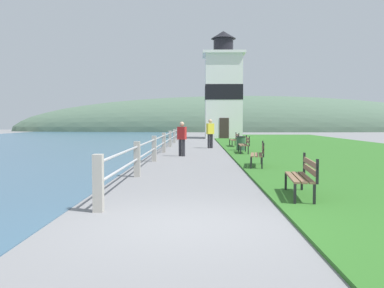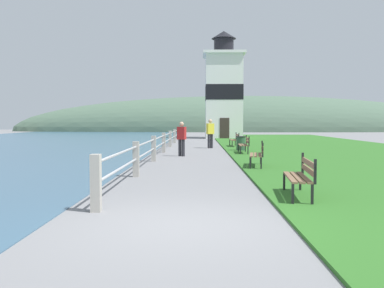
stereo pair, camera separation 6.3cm
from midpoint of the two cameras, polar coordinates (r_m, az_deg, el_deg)
The scene contains 12 objects.
ground_plane at distance 6.98m, azimuth -1.11°, elevation -10.79°, with size 160.00×160.00×0.00m, color slate.
grass_verge at distance 26.09m, azimuth 17.57°, elevation -0.71°, with size 12.00×54.49×0.06m.
seawall_railing at distance 22.81m, azimuth -3.86°, elevation 0.40°, with size 0.18×30.06×1.07m.
park_bench_near at distance 9.46m, azimuth 14.42°, elevation -3.92°, with size 0.65×1.82×0.94m.
park_bench_midway at distance 15.50m, azimuth 8.81°, elevation -1.18°, with size 0.70×1.81×0.94m.
park_bench_far at distance 21.96m, azimuth 6.99°, elevation 0.07°, with size 0.54×1.84×0.94m.
park_bench_by_lighthouse at distance 27.79m, azimuth 5.70°, elevation 0.69°, with size 0.50×1.81×0.94m.
lighthouse at distance 42.52m, azimuth 4.14°, elevation 7.03°, with size 4.06×4.06×10.50m.
person_strolling at distance 26.59m, azimuth 2.38°, elevation 1.55°, with size 0.50×0.42×1.80m.
person_by_railing at distance 20.41m, azimuth -1.45°, elevation 0.87°, with size 0.46×0.37×1.65m.
trash_bin at distance 23.94m, azimuth 6.47°, elevation 0.04°, with size 0.54×0.54×0.84m.
distant_hillside at distance 73.53m, azimuth 6.92°, elevation 1.71°, with size 80.00×16.00×12.00m.
Camera 1 is at (0.20, -6.77, 1.67)m, focal length 40.00 mm.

